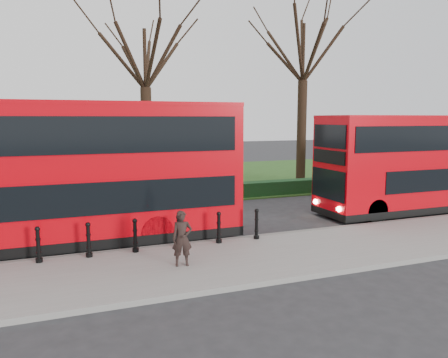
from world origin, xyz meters
name	(u,v)px	position (x,y,z in m)	size (l,w,h in m)	color
ground	(148,243)	(0.00, 0.00, 0.00)	(120.00, 120.00, 0.00)	#28282B
pavement	(169,268)	(0.00, -3.00, 0.07)	(60.00, 4.00, 0.15)	gray
kerb	(154,249)	(0.00, -1.00, 0.07)	(60.00, 0.25, 0.16)	slate
grass_verge	(103,182)	(0.00, 15.00, 0.03)	(60.00, 18.00, 0.06)	#274918
hedge	(120,198)	(0.00, 6.80, 0.40)	(60.00, 0.90, 0.80)	black
yellow_line_outer	(152,248)	(0.00, -0.70, 0.01)	(60.00, 0.10, 0.01)	yellow
yellow_line_inner	(151,247)	(0.00, -0.50, 0.01)	(60.00, 0.10, 0.01)	yellow
tree_mid	(145,52)	(2.00, 10.00, 7.85)	(6.91, 6.91, 10.80)	black
tree_right	(304,46)	(12.00, 10.00, 8.73)	(7.68, 7.68, 12.00)	black
bollard_row	(135,236)	(-0.66, -1.35, 0.65)	(8.40, 0.15, 1.00)	black
bus_lead	(59,175)	(-2.76, 0.55, 2.40)	(11.98, 2.75, 4.77)	#C9020C
bus_rear	(430,163)	(13.12, 0.62, 2.19)	(10.95, 2.51, 4.36)	#C9020C
pedestrian	(182,238)	(0.36, -3.08, 0.93)	(0.57, 0.37, 1.56)	black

